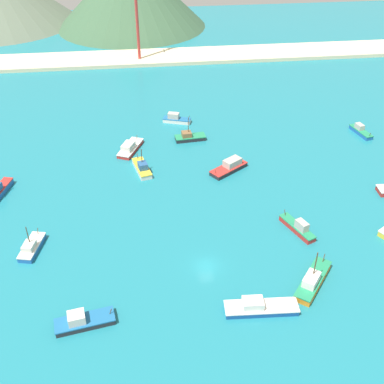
{
  "coord_description": "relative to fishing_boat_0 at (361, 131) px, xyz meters",
  "views": [
    {
      "loc": [
        -9.2,
        -56.74,
        55.75
      ],
      "look_at": [
        0.11,
        20.97,
        0.54
      ],
      "focal_mm": 44.23,
      "sensor_mm": 36.0,
      "label": 1
    }
  ],
  "objects": [
    {
      "name": "fishing_boat_5",
      "position": [
        -38.1,
        -52.09,
        -0.01
      ],
      "size": [
        11.26,
        3.62,
        2.31
      ],
      "color": "#14478C",
      "rests_on": "ground"
    },
    {
      "name": "fishing_boat_6",
      "position": [
        -26.74,
        -34.76,
        0.14
      ],
      "size": [
        4.95,
        8.44,
        2.75
      ],
      "color": "red",
      "rests_on": "ground"
    },
    {
      "name": "fishing_boat_2",
      "position": [
        -54.32,
        -10.93,
        0.09
      ],
      "size": [
        4.27,
        8.4,
        5.73
      ],
      "color": "silver",
      "rests_on": "ground"
    },
    {
      "name": "fishing_boat_3",
      "position": [
        -56.86,
        -1.75,
        0.08
      ],
      "size": [
        6.46,
        9.58,
        2.37
      ],
      "color": "red",
      "rests_on": "ground"
    },
    {
      "name": "fishing_boat_1",
      "position": [
        -64.24,
        -51.61,
        0.04
      ],
      "size": [
        9.04,
        4.35,
        2.49
      ],
      "color": "#232328",
      "rests_on": "ground"
    },
    {
      "name": "fishing_boat_13",
      "position": [
        -42.46,
        1.91,
        -0.01
      ],
      "size": [
        7.56,
        3.5,
        5.82
      ],
      "color": "#232328",
      "rests_on": "ground"
    },
    {
      "name": "fishing_boat_0",
      "position": [
        0.0,
        0.0,
        0.0
      ],
      "size": [
        3.52,
        7.53,
        2.25
      ],
      "color": "#1E5BA8",
      "rests_on": "ground"
    },
    {
      "name": "fishing_boat_11",
      "position": [
        -35.3,
        -12.82,
        0.16
      ],
      "size": [
        9.1,
        7.62,
        2.5
      ],
      "color": "#232328",
      "rests_on": "ground"
    },
    {
      "name": "fishing_boat_4",
      "position": [
        -74.22,
        -34.26,
        0.01
      ],
      "size": [
        4.04,
        7.49,
        5.38
      ],
      "color": "#1E5BA8",
      "rests_on": "ground"
    },
    {
      "name": "ground",
      "position": [
        -44.66,
        -11.78,
        -1.02
      ],
      "size": [
        260.0,
        280.0,
        0.5
      ],
      "color": "teal"
    },
    {
      "name": "fishing_boat_10",
      "position": [
        -28.48,
        -47.94,
        0.22
      ],
      "size": [
        8.52,
        9.68,
        7.15
      ],
      "color": "orange",
      "rests_on": "ground"
    },
    {
      "name": "radio_tower",
      "position": [
        -52.87,
        57.33,
        18.51
      ],
      "size": [
        3.78,
        3.02,
        37.8
      ],
      "color": "#B7332D",
      "rests_on": "ground"
    },
    {
      "name": "fishing_boat_7",
      "position": [
        -44.83,
        11.64,
        0.13
      ],
      "size": [
        7.44,
        4.42,
        2.51
      ],
      "color": "silver",
      "rests_on": "ground"
    },
    {
      "name": "beach_strip",
      "position": [
        -44.66,
        59.6,
        -0.17
      ],
      "size": [
        247.0,
        15.01,
        1.2
      ],
      "primitive_type": "cube",
      "color": "beige",
      "rests_on": "ground"
    }
  ]
}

